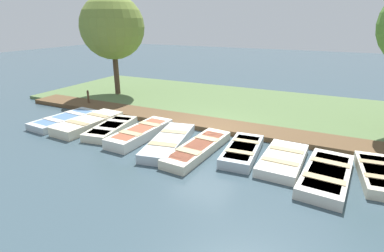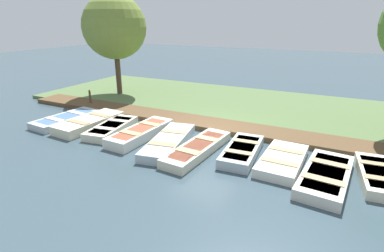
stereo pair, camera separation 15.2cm
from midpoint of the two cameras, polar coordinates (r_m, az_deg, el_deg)
The scene contains 15 objects.
ground_plane at distance 12.39m, azimuth 2.71°, elevation -1.85°, with size 80.00×80.00×0.00m, color #384C56.
shore_bank at distance 16.83m, azimuth 9.72°, elevation 4.01°, with size 8.00×24.00×0.17m.
dock_walkway at distance 13.35m, azimuth 4.74°, elevation 0.18°, with size 1.49×21.51×0.21m.
rowboat_0 at distance 15.10m, azimuth -22.56°, elevation 1.25°, with size 3.15×1.48×0.33m.
rowboat_1 at distance 14.05m, azimuth -18.65°, elevation 0.64°, with size 3.22×1.40×0.42m.
rowboat_2 at distance 13.22m, azimuth -14.72°, elevation -0.32°, with size 2.90×1.48×0.34m.
rowboat_3 at distance 12.28m, azimuth -9.37°, elevation -1.25°, with size 3.27×1.17×0.43m.
rowboat_4 at distance 11.37m, azimuth -4.08°, elevation -2.97°, with size 3.60×1.71×0.36m.
rowboat_5 at distance 10.77m, azimuth 1.51°, elevation -4.29°, with size 3.58×1.25×0.34m.
rowboat_6 at distance 10.69m, azimuth 9.90°, elevation -4.70°, with size 2.75×1.22×0.37m.
rowboat_7 at distance 10.37m, azimuth 17.24°, elevation -6.24°, with size 2.71×1.32×0.34m.
rowboat_8 at distance 9.83m, azimuth 24.52°, elevation -8.63°, with size 3.20×1.50×0.35m.
rowboat_9 at distance 10.59m, azimuth 32.25°, elevation -7.99°, with size 2.72×1.23×0.34m.
mooring_post_near at distance 17.41m, azimuth -18.59°, elevation 5.08°, with size 0.11×0.11×0.92m.
park_tree_far_left at distance 18.88m, azimuth -14.32°, elevation 17.77°, with size 3.70×3.70×5.98m.
Camera 2 is at (10.52, 4.73, 4.54)m, focal length 28.00 mm.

